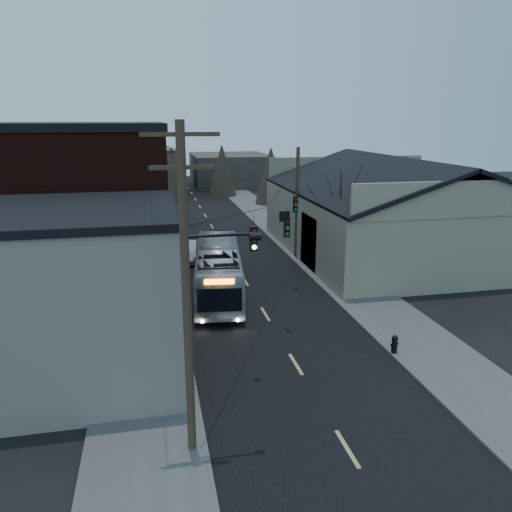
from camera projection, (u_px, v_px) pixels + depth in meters
The scene contains 15 objects.
ground at pixel (373, 492), 14.55m from camera, with size 160.00×160.00×0.00m, color black.
road_surface at pixel (223, 245), 42.84m from camera, with size 9.00×110.00×0.02m, color black.
sidewalk_left at pixel (146, 249), 41.53m from camera, with size 4.00×110.00×0.12m, color #474744.
sidewalk_right at pixel (296, 241), 44.13m from camera, with size 4.00×110.00×0.12m, color #474744.
building_clapboard at pixel (78, 297), 20.31m from camera, with size 8.00×8.00×7.00m, color gray.
building_brick at pixel (82, 213), 30.08m from camera, with size 10.00×12.00×10.00m, color black.
building_left_far at pixel (111, 198), 45.67m from camera, with size 9.00×14.00×7.00m, color #2F2A26.
warehouse at pixel (392, 220), 40.01m from camera, with size 16.16×20.60×7.73m.
building_far_left at pixel (149, 171), 73.85m from camera, with size 10.00×12.00×6.00m, color #2F2A26.
building_far_right at pixel (230, 170), 81.30m from camera, with size 12.00×14.00×5.00m, color #2F2A26.
bare_tree at pixel (339, 225), 33.76m from camera, with size 0.40×0.40×7.20m, color black.
utility_lines at pixel (191, 200), 35.38m from camera, with size 11.24×45.28×10.50m.
bus at pixel (218, 269), 30.66m from camera, with size 2.64×11.27×3.14m, color #A2A7AE.
parked_car at pixel (187, 251), 38.22m from camera, with size 1.50×4.29×1.41m, color #AFB2B7.
fire_hydrant at pixel (395, 343), 22.87m from camera, with size 0.41×0.29×0.84m.
Camera 1 is at (-5.88, -11.22, 10.51)m, focal length 35.00 mm.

